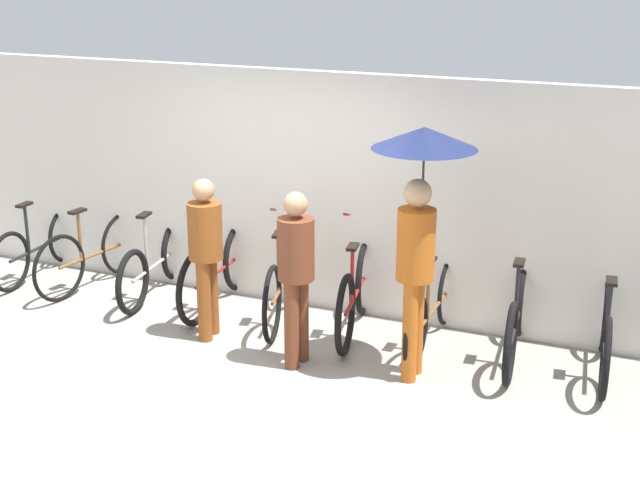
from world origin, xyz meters
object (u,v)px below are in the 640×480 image
(parked_bicycle_1, at_px, (93,253))
(parked_bicycle_8, at_px, (605,333))
(parked_bicycle_4, at_px, (283,283))
(pedestrian_leading, at_px, (206,247))
(parked_bicycle_3, at_px, (219,270))
(pedestrian_center, at_px, (296,267))
(pedestrian_trailing, at_px, (420,193))
(parked_bicycle_6, at_px, (433,308))
(parked_bicycle_7, at_px, (517,318))
(parked_bicycle_5, at_px, (355,294))
(parked_bicycle_2, at_px, (155,263))
(parked_bicycle_0, at_px, (40,246))

(parked_bicycle_1, height_order, parked_bicycle_8, parked_bicycle_8)
(parked_bicycle_4, distance_m, pedestrian_leading, 0.95)
(parked_bicycle_1, relative_size, pedestrian_leading, 1.09)
(parked_bicycle_3, distance_m, pedestrian_center, 1.70)
(parked_bicycle_1, relative_size, pedestrian_trailing, 0.78)
(pedestrian_center, xyz_separation_m, pedestrian_trailing, (1.01, 0.24, 0.70))
(parked_bicycle_6, relative_size, parked_bicycle_7, 0.99)
(pedestrian_leading, distance_m, pedestrian_center, 1.04)
(parked_bicycle_3, xyz_separation_m, parked_bicycle_8, (3.82, -0.05, -0.02))
(pedestrian_leading, xyz_separation_m, pedestrian_trailing, (2.03, 0.03, 0.72))
(pedestrian_center, bearing_deg, pedestrian_trailing, 17.88)
(parked_bicycle_4, xyz_separation_m, parked_bicycle_5, (0.77, 0.00, 0.00))
(parked_bicycle_5, bearing_deg, pedestrian_trailing, -138.63)
(parked_bicycle_2, distance_m, parked_bicycle_4, 1.53)
(parked_bicycle_8, height_order, pedestrian_center, pedestrian_center)
(parked_bicycle_4, height_order, parked_bicycle_7, parked_bicycle_7)
(parked_bicycle_6, xyz_separation_m, pedestrian_leading, (-2.00, -0.66, 0.53))
(parked_bicycle_4, height_order, parked_bicycle_5, parked_bicycle_5)
(parked_bicycle_0, distance_m, pedestrian_center, 3.76)
(parked_bicycle_6, bearing_deg, pedestrian_center, 130.98)
(parked_bicycle_2, bearing_deg, parked_bicycle_6, -98.91)
(parked_bicycle_1, height_order, parked_bicycle_7, parked_bicycle_7)
(parked_bicycle_0, relative_size, parked_bicycle_1, 1.00)
(pedestrian_leading, bearing_deg, parked_bicycle_8, 3.30)
(parked_bicycle_0, distance_m, parked_bicycle_8, 6.12)
(parked_bicycle_4, bearing_deg, pedestrian_center, -162.25)
(parked_bicycle_2, height_order, parked_bicycle_8, parked_bicycle_2)
(parked_bicycle_4, distance_m, pedestrian_center, 1.15)
(parked_bicycle_1, bearing_deg, parked_bicycle_0, 94.53)
(parked_bicycle_4, xyz_separation_m, pedestrian_trailing, (1.55, -0.62, 1.23))
(parked_bicycle_5, bearing_deg, parked_bicycle_8, -99.61)
(pedestrian_center, height_order, pedestrian_trailing, pedestrian_trailing)
(parked_bicycle_5, bearing_deg, parked_bicycle_4, 79.90)
(parked_bicycle_6, xyz_separation_m, parked_bicycle_7, (0.76, 0.03, 0.02))
(parked_bicycle_5, distance_m, parked_bicycle_7, 1.53)
(parked_bicycle_6, height_order, pedestrian_center, pedestrian_center)
(parked_bicycle_7, height_order, pedestrian_trailing, pedestrian_trailing)
(parked_bicycle_0, distance_m, parked_bicycle_3, 2.29)
(parked_bicycle_3, xyz_separation_m, parked_bicycle_6, (2.29, -0.07, -0.03))
(parked_bicycle_4, distance_m, parked_bicycle_8, 3.06)
(parked_bicycle_2, relative_size, parked_bicycle_3, 0.97)
(parked_bicycle_7, bearing_deg, parked_bicycle_8, -96.31)
(parked_bicycle_7, xyz_separation_m, pedestrian_center, (-1.75, -0.90, 0.54))
(parked_bicycle_0, xyz_separation_m, pedestrian_trailing, (4.61, -0.71, 1.26))
(parked_bicycle_2, distance_m, pedestrian_leading, 1.39)
(parked_bicycle_4, bearing_deg, parked_bicycle_1, 74.64)
(parked_bicycle_5, bearing_deg, parked_bicycle_0, 78.46)
(parked_bicycle_2, distance_m, parked_bicycle_7, 3.82)
(parked_bicycle_4, height_order, pedestrian_trailing, pedestrian_trailing)
(parked_bicycle_4, height_order, pedestrian_center, pedestrian_center)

